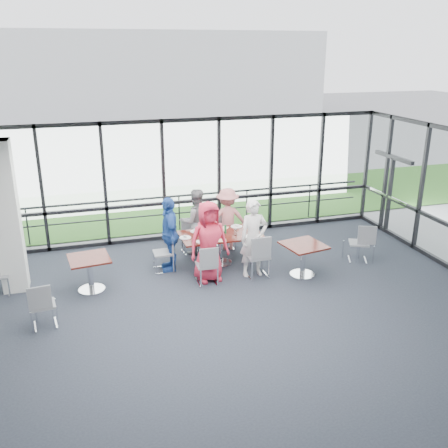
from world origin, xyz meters
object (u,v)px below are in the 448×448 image
object	(u,v)px
chair_spare_r	(359,243)
chair_main_fl	(190,237)
structural_column	(7,218)
chair_spare_la	(43,305)
diner_far_left	(196,222)
diner_far_right	(227,219)
diner_end	(170,234)
side_table_left	(89,263)
side_table_right	(304,249)
chair_main_fr	(225,232)
diner_near_right	(254,238)
chair_main_end	(163,253)
chair_main_nr	(257,256)
chair_main_nl	(206,265)
diner_near_left	(209,241)
main_table	(220,239)

from	to	relation	value
chair_spare_r	chair_main_fl	bearing A→B (deg)	-179.73
structural_column	chair_spare_la	size ratio (longest dim) A/B	3.66
diner_far_left	diner_far_right	xyz separation A→B (m)	(0.83, 0.05, -0.03)
diner_end	structural_column	bearing A→B (deg)	-86.61
side_table_left	chair_main_fl	size ratio (longest dim) A/B	1.10
side_table_left	diner_far_left	distance (m)	2.96
side_table_right	chair_main_fr	size ratio (longest dim) A/B	1.17
diner_far_left	chair_main_fr	xyz separation A→B (m)	(0.79, 0.10, -0.40)
diner_near_right	chair_spare_r	bearing A→B (deg)	-1.18
chair_main_end	chair_spare_r	world-z (taller)	chair_spare_r
diner_far_left	chair_spare_r	distance (m)	3.98
diner_end	chair_main_fl	distance (m)	1.19
chair_main_nr	diner_far_right	bearing A→B (deg)	95.19
chair_main_end	chair_spare_la	xyz separation A→B (m)	(-2.54, -1.78, -0.01)
diner_far_right	chair_main_nl	size ratio (longest dim) A/B	1.82
diner_end	chair_main_fr	bearing A→B (deg)	122.02
diner_far_left	chair_spare_la	world-z (taller)	diner_far_left
structural_column	side_table_right	bearing A→B (deg)	-10.69
chair_main_nr	chair_spare_la	xyz separation A→B (m)	(-4.51, -0.88, -0.05)
chair_spare_la	diner_far_left	bearing A→B (deg)	29.80
diner_near_left	chair_main_nl	distance (m)	0.51
diner_far_left	chair_main_fr	bearing A→B (deg)	-173.77
main_table	chair_spare_la	world-z (taller)	chair_spare_la
chair_main_end	diner_end	bearing A→B (deg)	101.17
chair_main_nl	chair_main_nr	distance (m)	1.19
diner_near_left	diner_near_right	xyz separation A→B (m)	(1.02, -0.06, -0.02)
diner_near_right	chair_spare_la	size ratio (longest dim) A/B	2.02
chair_main_fl	chair_main_end	distance (m)	1.23
chair_main_fl	diner_far_left	bearing A→B (deg)	146.99
diner_far_right	chair_main_nr	bearing A→B (deg)	101.60
chair_main_nl	chair_main_fr	size ratio (longest dim) A/B	1.03
chair_main_fl	chair_spare_la	size ratio (longest dim) A/B	0.95
chair_main_end	chair_main_nl	bearing A→B (deg)	41.11
chair_main_nl	chair_main_fr	world-z (taller)	chair_main_nl
chair_main_fr	diner_end	bearing A→B (deg)	35.08
main_table	side_table_right	distance (m)	1.98
side_table_right	chair_main_fr	world-z (taller)	chair_main_fr
side_table_right	diner_near_left	size ratio (longest dim) A/B	0.55
chair_spare_la	chair_spare_r	bearing A→B (deg)	1.31
diner_far_right	chair_spare_r	world-z (taller)	diner_far_right
side_table_right	chair_main_fl	size ratio (longest dim) A/B	1.20
structural_column	chair_main_nr	bearing A→B (deg)	-10.08
diner_far_right	chair_main_nr	distance (m)	1.81
side_table_right	chair_spare_r	size ratio (longest dim) A/B	1.09
side_table_left	chair_spare_la	size ratio (longest dim) A/B	1.04
chair_main_fl	diner_far_right	bearing A→B (deg)	174.82
diner_near_right	chair_main_fl	bearing A→B (deg)	120.44
chair_main_nr	chair_spare_r	distance (m)	2.64
main_table	chair_main_fr	xyz separation A→B (m)	(0.40, 0.90, -0.20)
structural_column	chair_spare_r	size ratio (longest dim) A/B	3.51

